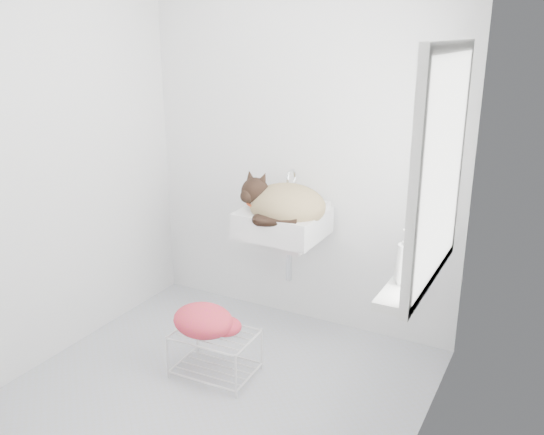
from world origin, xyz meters
The scene contains 15 objects.
floor centered at (0.00, 0.00, 0.00)m, with size 2.20×2.00×0.02m, color #A9ABAE.
back_wall centered at (0.00, 1.00, 1.25)m, with size 2.20×0.02×2.50m, color white.
right_wall centered at (1.10, 0.00, 1.25)m, with size 0.02×2.00×2.50m, color white.
left_wall centered at (-1.10, 0.00, 1.25)m, with size 0.02×2.00×2.50m, color white.
window_glass centered at (1.09, 0.20, 1.35)m, with size 0.01×0.80×1.00m, color white.
window_frame centered at (1.07, 0.20, 1.35)m, with size 0.04×0.90×1.10m, color white.
windowsill centered at (1.01, 0.20, 0.83)m, with size 0.16×0.88×0.04m, color white.
sink centered at (0.01, 0.74, 0.85)m, with size 0.51×0.45×0.21m, color white.
faucet centered at (0.01, 0.92, 0.99)m, with size 0.19×0.13×0.19m, color silver, non-canonical shape.
cat centered at (0.02, 0.72, 0.89)m, with size 0.52×0.43×0.33m.
wire_rack centered at (-0.10, 0.09, 0.15)m, with size 0.45×0.32×0.27m, color white.
towel centered at (-0.15, 0.06, 0.30)m, with size 0.38×0.27×0.16m, color #D56500.
bottle_a centered at (1.00, 0.01, 0.85)m, with size 0.08×0.08×0.22m, color silver.
bottle_b centered at (1.00, 0.11, 0.85)m, with size 0.08×0.08×0.18m, color teal.
bottle_c centered at (1.00, 0.32, 0.85)m, with size 0.14×0.14×0.18m, color #BCBDBE.
Camera 1 is at (1.60, -2.37, 1.94)m, focal length 38.11 mm.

